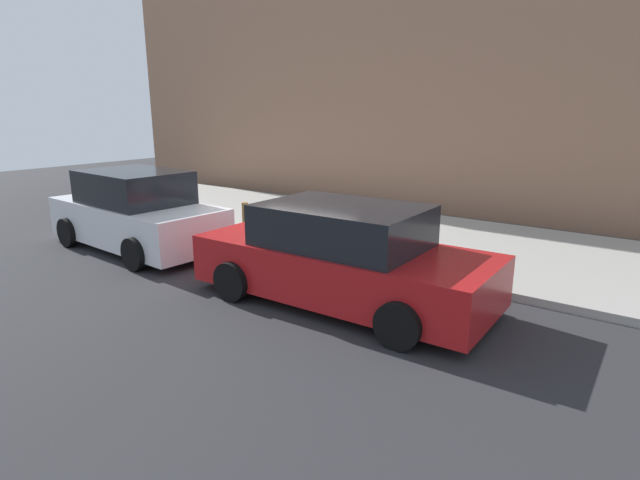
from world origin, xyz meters
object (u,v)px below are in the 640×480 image
suitcase_teal_1 (398,245)px  bollard_post (245,217)px  suitcase_silver_5 (320,232)px  parked_car_white_1 (136,213)px  suitcase_navy_3 (356,238)px  fire_hydrant (274,218)px  parked_car_red_0 (342,257)px  suitcase_maroon_6 (302,228)px  suitcase_red_2 (378,239)px  suitcase_black_0 (420,247)px  suitcase_olive_4 (338,231)px

suitcase_teal_1 → bollard_post: bollard_post is taller
suitcase_silver_5 → suitcase_teal_1: bearing=179.8°
parked_car_white_1 → suitcase_navy_3: bearing=-152.0°
fire_hydrant → parked_car_red_0: size_ratio=0.16×
bollard_post → suitcase_navy_3: bearing=-176.8°
suitcase_navy_3 → bollard_post: (2.97, 0.16, 0.09)m
suitcase_maroon_6 → fire_hydrant: suitcase_maroon_6 is taller
suitcase_maroon_6 → suitcase_navy_3: bearing=179.6°
bollard_post → parked_car_red_0: bearing=153.4°
suitcase_maroon_6 → bollard_post: suitcase_maroon_6 is taller
suitcase_red_2 → parked_car_red_0: bearing=105.9°
suitcase_red_2 → suitcase_teal_1: bearing=174.3°
suitcase_navy_3 → parked_car_red_0: size_ratio=0.17×
suitcase_silver_5 → suitcase_red_2: bearing=-178.4°
suitcase_black_0 → parked_car_red_0: bearing=83.4°
suitcase_navy_3 → suitcase_maroon_6: suitcase_maroon_6 is taller
bollard_post → parked_car_white_1: (1.23, 2.06, 0.30)m
suitcase_black_0 → suitcase_navy_3: suitcase_navy_3 is taller
suitcase_silver_5 → bollard_post: (2.05, 0.18, 0.09)m
suitcase_black_0 → parked_car_red_0: 2.29m
suitcase_teal_1 → suitcase_maroon_6: size_ratio=0.68×
suitcase_teal_1 → parked_car_red_0: 2.27m
suitcase_navy_3 → suitcase_olive_4: 0.48m
suitcase_maroon_6 → parked_car_white_1: 3.58m
suitcase_black_0 → bollard_post: size_ratio=0.95×
suitcase_olive_4 → parked_car_white_1: 4.37m
suitcase_red_2 → fire_hydrant: bearing=1.5°
suitcase_silver_5 → bollard_post: bearing=5.0°
suitcase_black_0 → suitcase_maroon_6: suitcase_maroon_6 is taller
suitcase_red_2 → suitcase_maroon_6: 1.92m
suitcase_black_0 → fire_hydrant: 3.62m
fire_hydrant → parked_car_white_1: bearing=48.2°
suitcase_navy_3 → bollard_post: suitcase_navy_3 is taller
suitcase_maroon_6 → parked_car_white_1: bearing=38.9°
suitcase_teal_1 → parked_car_white_1: 5.62m
suitcase_teal_1 → suitcase_red_2: size_ratio=0.66×
suitcase_black_0 → suitcase_maroon_6: 2.83m
suitcase_silver_5 → suitcase_navy_3: bearing=179.0°
suitcase_olive_4 → parked_car_red_0: bearing=125.4°
suitcase_black_0 → fire_hydrant: (3.62, 0.04, 0.09)m
suitcase_teal_1 → suitcase_navy_3: 0.95m
suitcase_olive_4 → fire_hydrant: size_ratio=1.33×
suitcase_olive_4 → suitcase_silver_5: bearing=2.9°
parked_car_red_0 → parked_car_white_1: bearing=0.0°
fire_hydrant → bollard_post: 0.77m
suitcase_maroon_6 → fire_hydrant: size_ratio=1.13×
suitcase_black_0 → parked_car_white_1: parked_car_white_1 is taller
suitcase_olive_4 → suitcase_maroon_6: 0.96m
suitcase_black_0 → suitcase_red_2: 0.91m
parked_car_red_0 → suitcase_maroon_6: bearing=-41.1°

